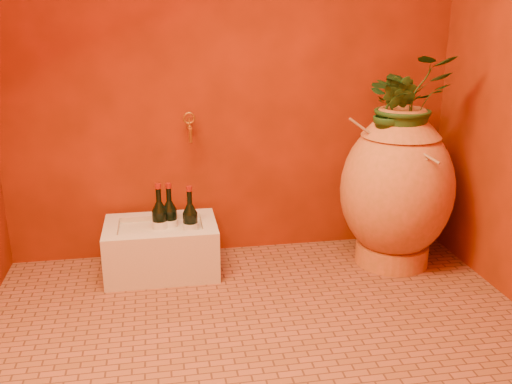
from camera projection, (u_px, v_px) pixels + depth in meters
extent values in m
plane|color=brown|center=(265.00, 338.00, 2.47)|extent=(2.50, 2.50, 0.00)
cube|color=#571C05|center=(230.00, 31.00, 3.02)|extent=(2.50, 0.02, 2.50)
cylinder|color=#C66B37|center=(392.00, 252.00, 3.20)|extent=(0.51, 0.51, 0.11)
ellipsoid|color=#C66B37|center=(397.00, 189.00, 3.09)|extent=(0.77, 0.77, 0.76)
cone|color=#C66B37|center=(402.00, 125.00, 2.98)|extent=(0.53, 0.53, 0.11)
torus|color=#C66B37|center=(403.00, 112.00, 2.96)|extent=(0.32, 0.32, 0.05)
cylinder|color=olive|center=(389.00, 148.00, 2.95)|extent=(0.43, 0.12, 0.31)
cylinder|color=olive|center=(407.00, 144.00, 2.89)|extent=(0.19, 0.38, 0.13)
cylinder|color=olive|center=(425.00, 138.00, 2.94)|extent=(0.14, 0.34, 0.16)
cube|color=beige|center=(162.00, 250.00, 3.06)|extent=(0.59, 0.40, 0.25)
cube|color=beige|center=(160.00, 216.00, 3.17)|extent=(0.59, 0.08, 0.03)
cube|color=beige|center=(161.00, 238.00, 2.87)|extent=(0.59, 0.08, 0.03)
cube|color=beige|center=(111.00, 229.00, 2.98)|extent=(0.08, 0.25, 0.03)
cube|color=beige|center=(209.00, 223.00, 3.06)|extent=(0.08, 0.25, 0.03)
cylinder|color=black|center=(191.00, 230.00, 3.02)|extent=(0.08, 0.08, 0.19)
cone|color=black|center=(190.00, 208.00, 2.98)|extent=(0.08, 0.08, 0.05)
cylinder|color=black|center=(189.00, 197.00, 2.96)|extent=(0.03, 0.03, 0.07)
cylinder|color=maroon|center=(189.00, 189.00, 2.95)|extent=(0.03, 0.03, 0.03)
cylinder|color=silver|center=(191.00, 230.00, 3.02)|extent=(0.08, 0.08, 0.08)
cylinder|color=black|center=(160.00, 228.00, 3.04)|extent=(0.08, 0.08, 0.19)
cone|color=black|center=(159.00, 206.00, 3.00)|extent=(0.08, 0.08, 0.05)
cylinder|color=black|center=(158.00, 195.00, 2.98)|extent=(0.03, 0.03, 0.07)
cylinder|color=maroon|center=(158.00, 186.00, 2.96)|extent=(0.03, 0.03, 0.03)
cylinder|color=silver|center=(160.00, 228.00, 3.04)|extent=(0.08, 0.08, 0.08)
cylinder|color=black|center=(170.00, 226.00, 3.07)|extent=(0.08, 0.08, 0.19)
cone|color=black|center=(169.00, 205.00, 3.03)|extent=(0.08, 0.08, 0.05)
cylinder|color=black|center=(169.00, 194.00, 3.01)|extent=(0.03, 0.03, 0.07)
cylinder|color=maroon|center=(168.00, 186.00, 3.00)|extent=(0.03, 0.03, 0.03)
cylinder|color=silver|center=(170.00, 226.00, 3.07)|extent=(0.08, 0.08, 0.08)
cylinder|color=#B08328|center=(189.00, 126.00, 3.07)|extent=(0.02, 0.13, 0.02)
cylinder|color=#B08328|center=(190.00, 136.00, 3.02)|extent=(0.02, 0.02, 0.07)
torus|color=#B08328|center=(189.00, 118.00, 3.06)|extent=(0.07, 0.01, 0.07)
cylinder|color=#B08328|center=(189.00, 122.00, 3.07)|extent=(0.01, 0.01, 0.05)
imported|color=#1B4117|center=(406.00, 102.00, 2.94)|extent=(0.48, 0.43, 0.49)
imported|color=#1B4117|center=(394.00, 112.00, 2.90)|extent=(0.27, 0.27, 0.38)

